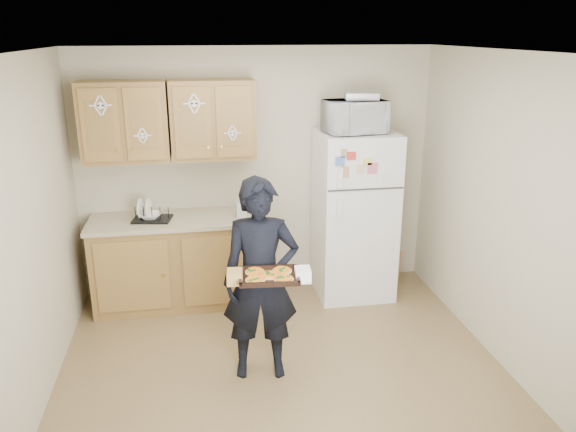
{
  "coord_description": "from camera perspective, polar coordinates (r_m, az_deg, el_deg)",
  "views": [
    {
      "loc": [
        -0.62,
        -3.8,
        2.64
      ],
      "look_at": [
        0.1,
        0.45,
        1.21
      ],
      "focal_mm": 35.0,
      "sensor_mm": 36.0,
      "label": 1
    }
  ],
  "objects": [
    {
      "name": "pizza_front_left",
      "position": [
        3.94,
        -3.34,
        -6.45
      ],
      "size": [
        0.14,
        0.14,
        0.02
      ],
      "primitive_type": "cylinder",
      "color": "orange",
      "rests_on": "baking_tray"
    },
    {
      "name": "wall_right",
      "position": [
        4.72,
        21.79,
        -0.13
      ],
      "size": [
        0.04,
        3.6,
        2.5
      ],
      "primitive_type": "cube",
      "color": "#BDB599",
      "rests_on": "floor"
    },
    {
      "name": "floor",
      "position": [
        4.67,
        -0.31,
        -16.05
      ],
      "size": [
        3.6,
        3.6,
        0.0
      ],
      "primitive_type": "plane",
      "color": "brown",
      "rests_on": "ground"
    },
    {
      "name": "refrigerator",
      "position": [
        5.75,
        6.73,
        0.1
      ],
      "size": [
        0.75,
        0.7,
        1.7
      ],
      "primitive_type": "cube",
      "color": "white",
      "rests_on": "floor"
    },
    {
      "name": "pizza_center",
      "position": [
        4.01,
        -1.95,
        -5.99
      ],
      "size": [
        0.14,
        0.14,
        0.02
      ],
      "primitive_type": "cylinder",
      "color": "orange",
      "rests_on": "baking_tray"
    },
    {
      "name": "pizza_back_left",
      "position": [
        4.07,
        -3.4,
        -5.62
      ],
      "size": [
        0.14,
        0.14,
        0.02
      ],
      "primitive_type": "cylinder",
      "color": "orange",
      "rests_on": "baking_tray"
    },
    {
      "name": "base_cabinet",
      "position": [
        5.73,
        -11.2,
        -4.68
      ],
      "size": [
        1.6,
        0.6,
        0.86
      ],
      "primitive_type": "cube",
      "color": "olive",
      "rests_on": "floor"
    },
    {
      "name": "wall_front",
      "position": [
        2.52,
        6.54,
        -15.35
      ],
      "size": [
        3.6,
        0.04,
        2.5
      ],
      "primitive_type": "cube",
      "color": "#BDB599",
      "rests_on": "floor"
    },
    {
      "name": "baking_tray",
      "position": [
        4.02,
        -1.95,
        -6.2
      ],
      "size": [
        0.45,
        0.35,
        0.04
      ],
      "primitive_type": "cube",
      "rotation": [
        0.0,
        0.0,
        -0.08
      ],
      "color": "black",
      "rests_on": "person"
    },
    {
      "name": "upper_cab_right",
      "position": [
        5.48,
        -7.63,
        9.66
      ],
      "size": [
        0.8,
        0.33,
        0.75
      ],
      "primitive_type": "cube",
      "color": "olive",
      "rests_on": "wall_back"
    },
    {
      "name": "bowl",
      "position": [
        5.55,
        -13.84,
        0.02
      ],
      "size": [
        0.21,
        0.21,
        0.05
      ],
      "primitive_type": "imported",
      "rotation": [
        0.0,
        0.0,
        0.0
      ],
      "color": "white",
      "rests_on": "dish_rack"
    },
    {
      "name": "upper_cab_left",
      "position": [
        5.51,
        -16.28,
        9.15
      ],
      "size": [
        0.8,
        0.33,
        0.75
      ],
      "primitive_type": "cube",
      "color": "olive",
      "rests_on": "wall_back"
    },
    {
      "name": "wall_back",
      "position": [
        5.8,
        -3.21,
        4.49
      ],
      "size": [
        3.6,
        0.04,
        2.5
      ],
      "primitive_type": "cube",
      "color": "#BDB599",
      "rests_on": "floor"
    },
    {
      "name": "cereal_box",
      "position": [
        6.36,
        10.38,
        -4.9
      ],
      "size": [
        0.2,
        0.07,
        0.32
      ],
      "primitive_type": "cube",
      "color": "#E6BC51",
      "rests_on": "floor"
    },
    {
      "name": "countertop",
      "position": [
        5.57,
        -11.48,
        -0.42
      ],
      "size": [
        1.64,
        0.64,
        0.04
      ],
      "primitive_type": "cube",
      "color": "#B0A987",
      "rests_on": "base_cabinet"
    },
    {
      "name": "pizza_front_right",
      "position": [
        3.95,
        -0.45,
        -6.36
      ],
      "size": [
        0.14,
        0.14,
        0.02
      ],
      "primitive_type": "cylinder",
      "color": "orange",
      "rests_on": "baking_tray"
    },
    {
      "name": "microwave",
      "position": [
        5.46,
        6.81,
        9.99
      ],
      "size": [
        0.62,
        0.46,
        0.31
      ],
      "primitive_type": "imported",
      "rotation": [
        0.0,
        0.0,
        0.16
      ],
      "color": "white",
      "rests_on": "refrigerator"
    },
    {
      "name": "ceiling",
      "position": [
        3.85,
        -0.37,
        16.28
      ],
      "size": [
        3.6,
        3.6,
        0.0
      ],
      "primitive_type": "plane",
      "color": "silver",
      "rests_on": "wall_back"
    },
    {
      "name": "soap_bottle",
      "position": [
        5.48,
        -4.84,
        0.97
      ],
      "size": [
        0.11,
        0.11,
        0.21
      ],
      "primitive_type": "imported",
      "rotation": [
        0.0,
        0.0,
        0.13
      ],
      "color": "white",
      "rests_on": "countertop"
    },
    {
      "name": "pizza_back_right",
      "position": [
        4.08,
        -0.6,
        -5.53
      ],
      "size": [
        0.14,
        0.14,
        0.02
      ],
      "primitive_type": "cylinder",
      "color": "orange",
      "rests_on": "baking_tray"
    },
    {
      "name": "person",
      "position": [
        4.35,
        -2.79,
        -6.54
      ],
      "size": [
        0.62,
        0.44,
        1.62
      ],
      "primitive_type": "imported",
      "rotation": [
        0.0,
        0.0,
        -0.08
      ],
      "color": "black",
      "rests_on": "floor"
    },
    {
      "name": "foil_pan",
      "position": [
        5.48,
        7.47,
        11.99
      ],
      "size": [
        0.34,
        0.26,
        0.07
      ],
      "primitive_type": "cube",
      "rotation": [
        0.0,
        0.0,
        -0.15
      ],
      "color": "silver",
      "rests_on": "microwave"
    },
    {
      "name": "dish_rack",
      "position": [
        5.54,
        -13.66,
        0.3
      ],
      "size": [
        0.39,
        0.32,
        0.14
      ],
      "primitive_type": "cube",
      "rotation": [
        0.0,
        0.0,
        -0.17
      ],
      "color": "black",
      "rests_on": "countertop"
    },
    {
      "name": "wall_left",
      "position": [
        4.22,
        -25.28,
        -2.72
      ],
      "size": [
        0.04,
        3.6,
        2.5
      ],
      "primitive_type": "cube",
      "color": "#BDB599",
      "rests_on": "floor"
    }
  ]
}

